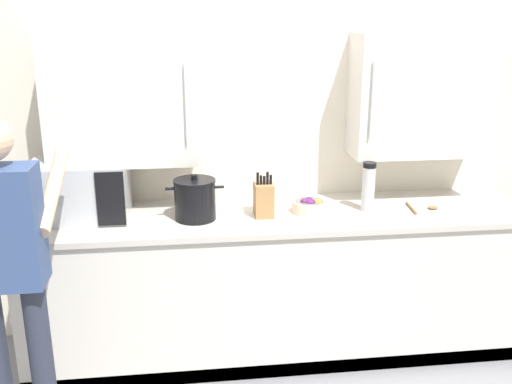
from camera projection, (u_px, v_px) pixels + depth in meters
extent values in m
cube|color=beige|center=(270.00, 144.00, 3.73)|extent=(3.61, 0.10, 2.53)
cube|color=beige|center=(121.00, 100.00, 3.32)|extent=(0.87, 0.32, 0.76)
cylinder|color=#B7BABF|center=(186.00, 103.00, 3.20)|extent=(0.01, 0.01, 0.45)
cube|color=beige|center=(421.00, 95.00, 3.54)|extent=(0.87, 0.32, 0.76)
cylinder|color=#B7BABF|center=(372.00, 100.00, 3.33)|extent=(0.01, 0.01, 0.45)
cube|color=beige|center=(279.00, 284.00, 3.60)|extent=(3.06, 0.67, 0.89)
cube|color=#BCB7AD|center=(279.00, 215.00, 3.46)|extent=(3.10, 0.71, 0.03)
cube|color=black|center=(286.00, 368.00, 3.42)|extent=(3.06, 0.04, 0.09)
cube|color=#B7BABF|center=(80.00, 190.00, 3.31)|extent=(0.55, 0.37, 0.34)
cube|color=beige|center=(66.00, 191.00, 3.30)|extent=(0.36, 0.32, 0.27)
cube|color=black|center=(111.00, 199.00, 3.16)|extent=(0.16, 0.01, 0.31)
cube|color=black|center=(15.00, 214.00, 2.92)|extent=(0.06, 0.40, 0.31)
cylinder|color=beige|center=(309.00, 207.00, 3.45)|extent=(0.21, 0.21, 0.07)
cylinder|color=#6B6659|center=(309.00, 204.00, 3.44)|extent=(0.17, 0.17, 0.04)
sphere|color=#511E5B|center=(304.00, 203.00, 3.41)|extent=(0.05, 0.05, 0.05)
sphere|color=#511E5B|center=(309.00, 203.00, 3.40)|extent=(0.05, 0.05, 0.05)
sphere|color=#511E5B|center=(311.00, 203.00, 3.40)|extent=(0.05, 0.05, 0.05)
sphere|color=#511E5B|center=(309.00, 201.00, 3.44)|extent=(0.05, 0.05, 0.05)
sphere|color=orange|center=(318.00, 203.00, 3.41)|extent=(0.05, 0.05, 0.05)
cylinder|color=brown|center=(411.00, 208.00, 3.51)|extent=(0.03, 0.21, 0.01)
ellipsoid|color=brown|center=(433.00, 207.00, 3.51)|extent=(0.07, 0.05, 0.02)
cylinder|color=#B7BABF|center=(368.00, 189.00, 3.45)|extent=(0.08, 0.08, 0.27)
cylinder|color=black|center=(370.00, 165.00, 3.40)|extent=(0.08, 0.08, 0.03)
cylinder|color=black|center=(195.00, 201.00, 3.31)|extent=(0.24, 0.24, 0.22)
cylinder|color=black|center=(194.00, 181.00, 3.27)|extent=(0.24, 0.24, 0.02)
cylinder|color=black|center=(194.00, 177.00, 3.27)|extent=(0.04, 0.04, 0.03)
cylinder|color=black|center=(169.00, 189.00, 3.27)|extent=(0.05, 0.02, 0.02)
cylinder|color=black|center=(220.00, 187.00, 3.30)|extent=(0.05, 0.02, 0.02)
cube|color=#A37547|center=(264.00, 199.00, 3.37)|extent=(0.11, 0.15, 0.20)
cylinder|color=black|center=(258.00, 179.00, 3.30)|extent=(0.02, 0.02, 0.07)
cylinder|color=black|center=(261.00, 180.00, 3.31)|extent=(0.02, 0.02, 0.05)
cylinder|color=black|center=(264.00, 180.00, 3.31)|extent=(0.02, 0.02, 0.05)
cylinder|color=black|center=(268.00, 178.00, 3.31)|extent=(0.02, 0.02, 0.07)
cylinder|color=black|center=(271.00, 180.00, 3.31)|extent=(0.02, 0.02, 0.06)
cylinder|color=#282D3D|center=(43.00, 370.00, 2.71)|extent=(0.11, 0.11, 0.91)
cube|color=#334775|center=(1.00, 228.00, 2.48)|extent=(0.34, 0.20, 0.55)
cylinder|color=#DBAD89|center=(53.00, 190.00, 2.71)|extent=(0.09, 0.53, 0.31)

